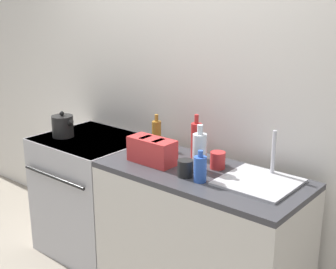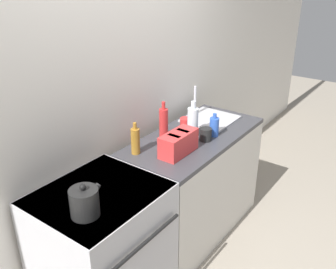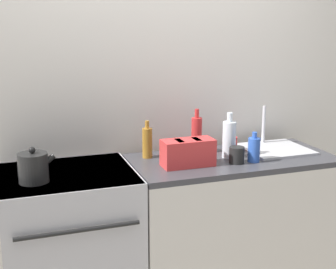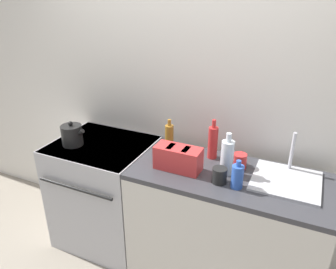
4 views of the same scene
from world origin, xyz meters
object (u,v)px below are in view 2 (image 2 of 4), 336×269
at_px(stove, 103,251).
at_px(cup_red, 186,124).
at_px(kettle, 85,202).
at_px(bottle_clear, 193,122).
at_px(bottle_blue, 214,127).
at_px(bottle_red, 164,123).
at_px(cup_black, 206,134).
at_px(bottle_amber, 135,141).
at_px(toaster, 178,143).

bearing_deg(stove, cup_red, 4.67).
xyz_separation_m(kettle, bottle_clear, (1.22, 0.09, 0.04)).
height_order(bottle_blue, bottle_clear, bottle_clear).
relative_size(stove, bottle_clear, 3.17).
xyz_separation_m(stove, bottle_red, (0.88, 0.16, 0.58)).
distance_m(stove, cup_black, 1.15).
distance_m(bottle_red, cup_red, 0.24).
xyz_separation_m(bottle_amber, bottle_red, (0.34, 0.00, 0.02)).
bearing_deg(kettle, bottle_amber, 19.52).
relative_size(toaster, bottle_red, 1.07).
distance_m(toaster, bottle_clear, 0.33).
bearing_deg(cup_red, cup_black, -107.10).
bearing_deg(bottle_clear, cup_black, -94.37).
height_order(stove, bottle_red, bottle_red).
bearing_deg(cup_red, kettle, -171.44).
distance_m(toaster, cup_red, 0.43).
distance_m(bottle_blue, bottle_amber, 0.68).
bearing_deg(bottle_red, bottle_blue, -50.17).
bearing_deg(kettle, bottle_clear, 3.99).
distance_m(bottle_blue, cup_red, 0.25).
bearing_deg(bottle_blue, toaster, 172.53).
bearing_deg(toaster, kettle, -179.80).
relative_size(bottle_amber, bottle_red, 0.81).
height_order(bottle_blue, cup_black, bottle_blue).
height_order(bottle_blue, bottle_red, bottle_red).
xyz_separation_m(stove, cup_black, (1.02, -0.15, 0.51)).
distance_m(stove, bottle_red, 1.06).
bearing_deg(toaster, bottle_amber, 125.65).
xyz_separation_m(bottle_blue, bottle_clear, (-0.11, 0.14, 0.04)).
height_order(toaster, cup_red, toaster).
relative_size(stove, toaster, 2.93).
bearing_deg(bottle_red, cup_red, -16.81).
bearing_deg(bottle_red, kettle, -166.36).
bearing_deg(toaster, cup_red, 26.61).
height_order(kettle, bottle_red, bottle_red).
bearing_deg(bottle_blue, bottle_red, 129.83).
relative_size(stove, cup_red, 8.78).
relative_size(toaster, bottle_clear, 1.08).
relative_size(bottle_red, cup_red, 2.80).
height_order(toaster, bottle_red, bottle_red).
distance_m(kettle, bottle_amber, 0.77).
bearing_deg(bottle_clear, kettle, -176.01).
relative_size(stove, bottle_amber, 3.85).
bearing_deg(toaster, bottle_red, 57.58).
height_order(kettle, cup_black, kettle).
distance_m(toaster, bottle_amber, 0.31).
bearing_deg(cup_black, bottle_clear, 85.63).
bearing_deg(bottle_blue, bottle_amber, 152.93).
relative_size(kettle, bottle_amber, 0.84).
bearing_deg(cup_red, bottle_clear, -120.22).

